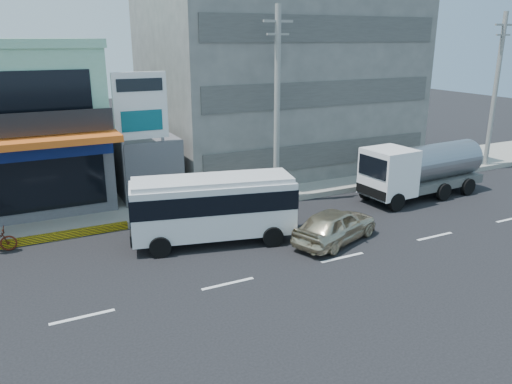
# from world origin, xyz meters

# --- Properties ---
(ground) EXTENTS (120.00, 120.00, 0.00)m
(ground) POSITION_xyz_m (0.00, 0.00, 0.00)
(ground) COLOR black
(ground) RESTS_ON ground
(sidewalk) EXTENTS (70.00, 5.00, 0.30)m
(sidewalk) POSITION_xyz_m (5.00, 9.50, 0.15)
(sidewalk) COLOR gray
(sidewalk) RESTS_ON ground
(concrete_building) EXTENTS (16.00, 12.00, 14.00)m
(concrete_building) POSITION_xyz_m (10.00, 15.00, 7.00)
(concrete_building) COLOR gray
(concrete_building) RESTS_ON ground
(gap_structure) EXTENTS (3.00, 6.00, 3.50)m
(gap_structure) POSITION_xyz_m (0.00, 12.00, 1.75)
(gap_structure) COLOR #4E4E54
(gap_structure) RESTS_ON ground
(satellite_dish) EXTENTS (1.50, 1.50, 0.15)m
(satellite_dish) POSITION_xyz_m (0.00, 11.00, 3.58)
(satellite_dish) COLOR slate
(satellite_dish) RESTS_ON gap_structure
(billboard) EXTENTS (2.60, 0.18, 6.90)m
(billboard) POSITION_xyz_m (-0.50, 9.20, 4.93)
(billboard) COLOR gray
(billboard) RESTS_ON ground
(utility_pole_near) EXTENTS (1.60, 0.30, 10.00)m
(utility_pole_near) POSITION_xyz_m (6.00, 7.40, 5.15)
(utility_pole_near) COLOR #999993
(utility_pole_near) RESTS_ON ground
(utility_pole_far) EXTENTS (1.60, 0.30, 10.00)m
(utility_pole_far) POSITION_xyz_m (22.00, 7.40, 5.15)
(utility_pole_far) COLOR #999993
(utility_pole_far) RESTS_ON ground
(minibus) EXTENTS (7.18, 3.66, 2.87)m
(minibus) POSITION_xyz_m (1.00, 3.81, 1.71)
(minibus) COLOR silver
(minibus) RESTS_ON ground
(sedan) EXTENTS (4.76, 3.22, 1.51)m
(sedan) POSITION_xyz_m (5.67, 1.50, 0.75)
(sedan) COLOR beige
(sedan) RESTS_ON ground
(tanker_truck) EXTENTS (7.66, 2.85, 2.97)m
(tanker_truck) POSITION_xyz_m (13.40, 4.67, 1.59)
(tanker_truck) COLOR white
(tanker_truck) RESTS_ON ground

